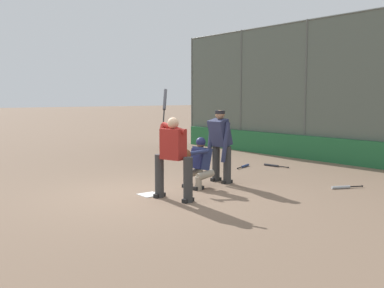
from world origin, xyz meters
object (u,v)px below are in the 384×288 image
(spare_bat_near_backstop, at_px, (273,165))
(spare_bat_third_base_side, at_px, (244,166))
(batter_at_plate, at_px, (173,155))
(umpire_home, at_px, (220,144))
(spare_bat_first_base_side, at_px, (343,187))
(catcher_behind_plate, at_px, (198,162))

(spare_bat_near_backstop, bearing_deg, spare_bat_third_base_side, 50.98)
(batter_at_plate, height_order, spare_bat_third_base_side, batter_at_plate)
(umpire_home, height_order, spare_bat_first_base_side, umpire_home)
(umpire_home, xyz_separation_m, spare_bat_first_base_side, (-2.32, -1.71, -0.93))
(batter_at_plate, xyz_separation_m, spare_bat_near_backstop, (1.64, -4.92, -0.89))
(catcher_behind_plate, relative_size, spare_bat_third_base_side, 1.48)
(catcher_behind_plate, relative_size, umpire_home, 0.66)
(batter_at_plate, relative_size, spare_bat_third_base_side, 2.86)
(catcher_behind_plate, bearing_deg, umpire_home, -79.59)
(spare_bat_near_backstop, relative_size, spare_bat_first_base_side, 1.15)
(batter_at_plate, bearing_deg, umpire_home, -83.20)
(catcher_behind_plate, height_order, spare_bat_first_base_side, catcher_behind_plate)
(batter_at_plate, distance_m, catcher_behind_plate, 1.36)
(umpire_home, distance_m, spare_bat_near_backstop, 3.19)
(batter_at_plate, distance_m, umpire_home, 2.14)
(umpire_home, bearing_deg, spare_bat_first_base_side, -142.60)
(catcher_behind_plate, bearing_deg, spare_bat_third_base_side, -64.55)
(spare_bat_third_base_side, relative_size, spare_bat_first_base_side, 1.06)
(catcher_behind_plate, xyz_separation_m, umpire_home, (0.17, -0.83, 0.35))
(spare_bat_near_backstop, distance_m, spare_bat_third_base_side, 0.88)
(spare_bat_near_backstop, distance_m, spare_bat_first_base_side, 3.41)
(spare_bat_third_base_side, bearing_deg, catcher_behind_plate, -176.05)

